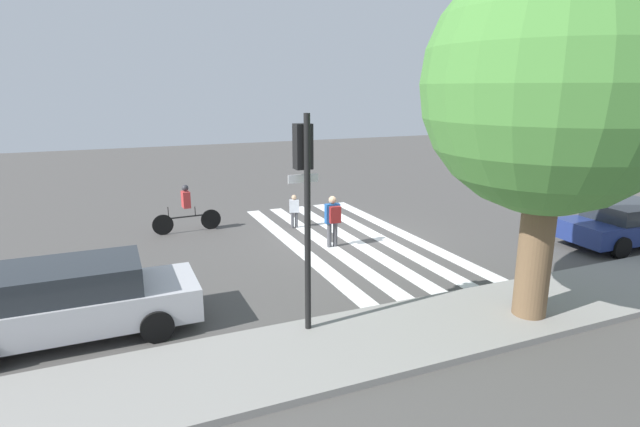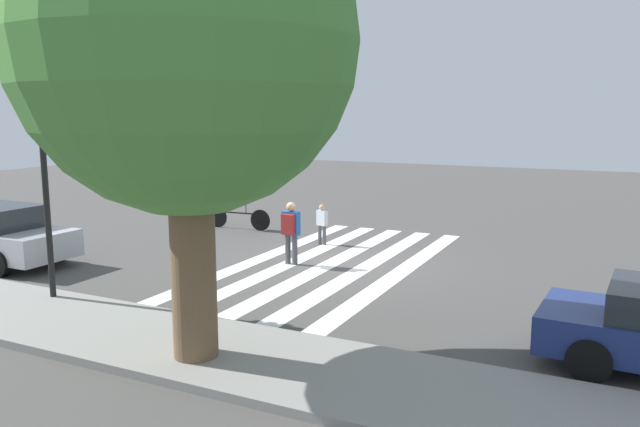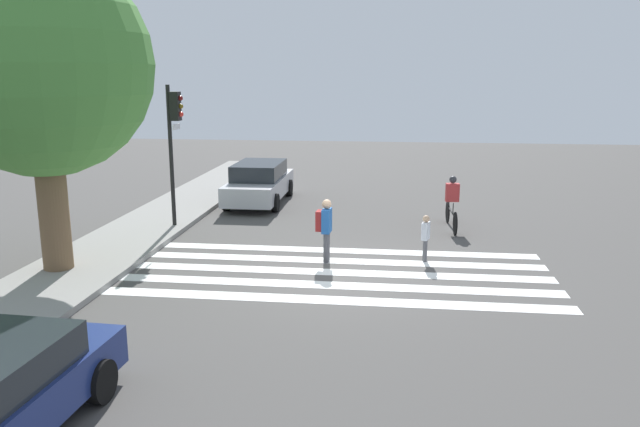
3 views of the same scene
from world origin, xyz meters
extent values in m
plane|color=#4C4947|center=(0.00, 0.00, 0.00)|extent=(60.00, 60.00, 0.00)
cube|color=gray|center=(0.00, 6.25, 0.07)|extent=(36.00, 2.50, 0.14)
cube|color=white|center=(-1.89, 0.00, 0.00)|extent=(0.49, 10.00, 0.01)
cube|color=white|center=(-0.95, 0.00, 0.00)|extent=(0.49, 10.00, 0.01)
cube|color=white|center=(0.00, 0.00, 0.00)|extent=(0.49, 10.00, 0.01)
cube|color=white|center=(0.95, 0.00, 0.00)|extent=(0.49, 10.00, 0.01)
cube|color=white|center=(1.89, 0.00, 0.00)|extent=(0.49, 10.00, 0.01)
cylinder|color=black|center=(3.66, 5.40, 2.17)|extent=(0.12, 0.12, 4.34)
cube|color=black|center=(3.66, 5.19, 3.72)|extent=(0.32, 0.26, 0.84)
cube|color=silver|center=(3.66, 5.19, 3.12)|extent=(0.60, 0.02, 0.16)
sphere|color=#590F0F|center=(3.66, 5.03, 3.95)|extent=(0.15, 0.15, 0.15)
sphere|color=#59470F|center=(3.66, 5.03, 3.72)|extent=(0.15, 0.15, 0.15)
sphere|color=red|center=(3.66, 5.03, 3.49)|extent=(0.15, 0.15, 0.15)
cylinder|color=brown|center=(-0.86, 6.63, 1.49)|extent=(0.68, 0.68, 2.97)
sphere|color=#478438|center=(-0.86, 6.63, 4.84)|extent=(4.99, 4.99, 4.99)
cylinder|color=#4C4C51|center=(0.77, 0.42, 0.38)|extent=(0.14, 0.14, 0.76)
cylinder|color=#4C4C51|center=(0.97, 0.42, 0.38)|extent=(0.14, 0.14, 0.76)
cube|color=#1E5199|center=(0.87, 0.42, 1.06)|extent=(0.46, 0.23, 0.60)
sphere|color=tan|center=(0.87, 0.42, 1.48)|extent=(0.24, 0.24, 0.24)
cube|color=maroon|center=(0.86, 0.60, 1.06)|extent=(0.34, 0.18, 0.50)
cylinder|color=#4C4C51|center=(1.13, -2.05, 0.28)|extent=(0.11, 0.11, 0.56)
cylinder|color=#4C4C51|center=(1.28, -2.05, 0.28)|extent=(0.11, 0.11, 0.56)
cube|color=silver|center=(1.21, -2.05, 0.79)|extent=(0.36, 0.24, 0.45)
sphere|color=tan|center=(1.21, -2.05, 1.10)|extent=(0.18, 0.18, 0.18)
cylinder|color=black|center=(5.54, -2.95, 0.35)|extent=(0.70, 0.08, 0.69)
cylinder|color=black|center=(3.92, -3.04, 0.35)|extent=(0.70, 0.08, 0.69)
cube|color=black|center=(4.73, -3.00, 0.54)|extent=(1.37, 0.11, 0.04)
cylinder|color=black|center=(4.45, -3.01, 0.70)|extent=(0.03, 0.03, 0.32)
cylinder|color=black|center=(5.34, -2.96, 0.74)|extent=(0.03, 0.03, 0.40)
cube|color=#B73333|center=(4.73, -3.00, 1.13)|extent=(0.26, 0.41, 0.55)
sphere|color=#333338|center=(4.73, -3.00, 1.53)|extent=(0.22, 0.22, 0.22)
cylinder|color=black|center=(-6.33, 4.66, 0.32)|extent=(0.65, 0.23, 0.64)
cylinder|color=black|center=(-6.41, 2.89, 0.32)|extent=(0.65, 0.23, 0.64)
cylinder|color=black|center=(6.45, 2.80, 0.32)|extent=(0.64, 0.20, 0.64)
camera|label=1|loc=(7.00, 13.82, 4.77)|focal=28.00mm
camera|label=2|loc=(-6.60, 13.97, 3.87)|focal=35.00mm
camera|label=3|loc=(-14.18, -1.20, 4.62)|focal=35.00mm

